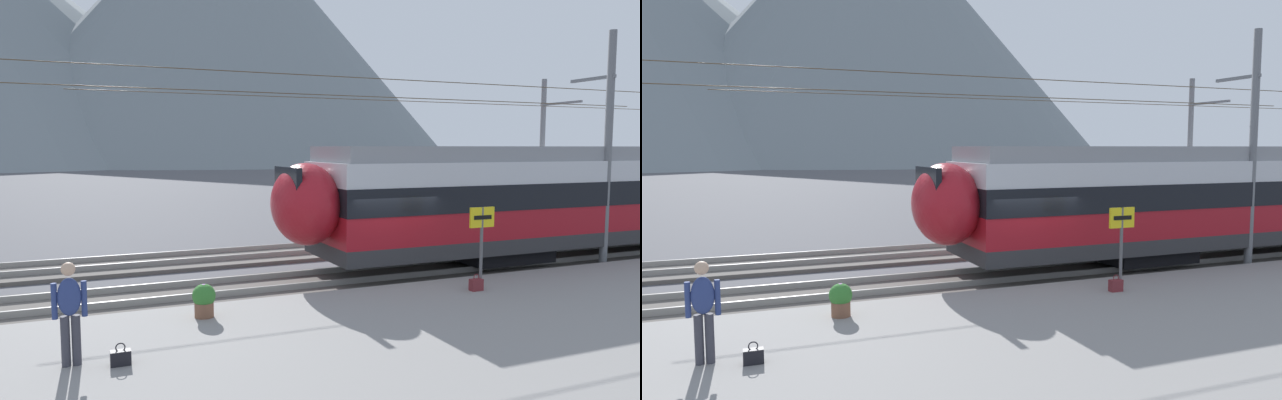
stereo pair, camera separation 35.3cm
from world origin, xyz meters
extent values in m
plane|color=#4C4C51|center=(0.00, 0.00, 0.00)|extent=(400.00, 400.00, 0.00)
cube|color=gray|center=(0.00, -4.83, 0.15)|extent=(120.00, 7.28, 0.31)
cube|color=#5B5651|center=(0.00, 0.68, 0.06)|extent=(120.00, 3.00, 0.12)
cube|color=gray|center=(0.00, -0.04, 0.20)|extent=(120.00, 0.07, 0.16)
cube|color=gray|center=(0.00, 1.40, 0.20)|extent=(120.00, 0.07, 0.16)
cube|color=#5B5651|center=(0.00, 5.23, 0.06)|extent=(120.00, 3.00, 0.12)
cube|color=gray|center=(0.00, 4.51, 0.20)|extent=(120.00, 0.07, 0.16)
cube|color=gray|center=(0.00, 5.95, 0.20)|extent=(120.00, 0.07, 0.16)
cube|color=black|center=(4.46, 0.68, 0.49)|extent=(2.80, 2.39, 0.42)
ellipsoid|color=maroon|center=(-1.99, 0.68, 2.27)|extent=(1.80, 2.74, 2.25)
cube|color=black|center=(-2.49, 0.68, 2.70)|extent=(0.16, 1.79, 1.19)
ellipsoid|color=red|center=(10.21, 5.23, 2.27)|extent=(1.80, 2.67, 2.25)
cube|color=black|center=(9.71, 5.23, 2.70)|extent=(0.16, 1.74, 1.19)
cylinder|color=slate|center=(7.61, -0.72, 3.70)|extent=(0.24, 0.24, 7.41)
cube|color=slate|center=(7.61, -0.02, 6.01)|extent=(0.10, 1.70, 0.10)
cylinder|color=#473823|center=(7.61, 0.68, 5.76)|extent=(41.31, 0.02, 0.02)
cylinder|color=slate|center=(12.63, 7.32, 3.51)|extent=(0.24, 0.24, 7.02)
cube|color=slate|center=(12.63, 6.27, 5.83)|extent=(0.10, 2.39, 0.10)
cylinder|color=#473823|center=(12.63, 5.23, 5.58)|extent=(41.31, 0.02, 0.02)
cylinder|color=#59595B|center=(1.46, -2.46, 1.33)|extent=(0.08, 0.08, 2.05)
cube|color=yellow|center=(1.46, -2.46, 2.11)|extent=(0.70, 0.06, 0.50)
cube|color=black|center=(1.46, -2.49, 2.11)|extent=(0.52, 0.01, 0.10)
cylinder|color=#383842|center=(-7.93, -4.03, 0.72)|extent=(0.14, 0.14, 0.82)
cylinder|color=#383842|center=(-7.77, -4.03, 0.72)|extent=(0.14, 0.14, 0.82)
ellipsoid|color=navy|center=(-7.85, -4.03, 1.44)|extent=(0.36, 0.22, 0.62)
sphere|color=tan|center=(-7.85, -4.03, 1.89)|extent=(0.22, 0.22, 0.22)
cylinder|color=navy|center=(-8.07, -4.03, 1.39)|extent=(0.09, 0.09, 0.58)
cylinder|color=navy|center=(-7.63, -4.03, 1.39)|extent=(0.09, 0.09, 0.58)
cube|color=black|center=(-7.12, -4.32, 0.43)|extent=(0.32, 0.18, 0.24)
torus|color=black|center=(-7.12, -4.32, 0.60)|extent=(0.16, 0.02, 0.16)
cube|color=maroon|center=(1.26, -2.55, 0.45)|extent=(0.32, 0.18, 0.29)
torus|color=maroon|center=(1.26, -2.55, 0.64)|extent=(0.16, 0.02, 0.16)
cylinder|color=brown|center=(-5.35, -2.19, 0.46)|extent=(0.39, 0.39, 0.31)
sphere|color=#33752D|center=(-5.35, -2.19, 0.76)|extent=(0.48, 0.48, 0.48)
sphere|color=purple|center=(-5.35, -2.19, 0.87)|extent=(0.27, 0.27, 0.27)
cone|color=slate|center=(27.24, 146.03, 37.77)|extent=(128.78, 128.78, 75.54)
camera|label=1|loc=(-7.59, -13.85, 3.81)|focal=32.18mm
camera|label=2|loc=(-7.26, -13.98, 3.81)|focal=32.18mm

